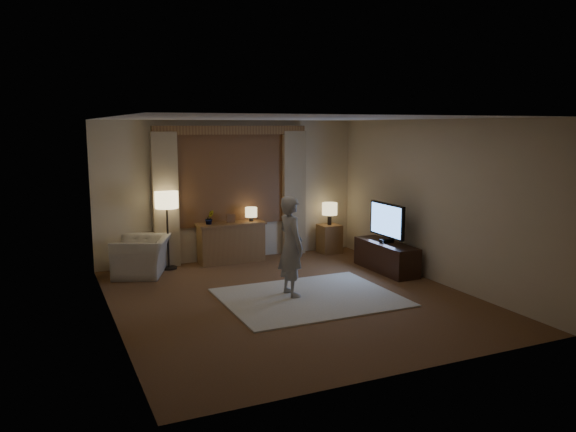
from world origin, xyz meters
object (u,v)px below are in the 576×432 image
sideboard (231,243)px  armchair (142,256)px  side_table (329,239)px  tv_stand (386,257)px  person (291,246)px

sideboard → armchair: (-1.66, -0.25, -0.03)m
side_table → armchair: bearing=-177.0°
tv_stand → armchair: bearing=159.3°
sideboard → person: 2.42m
side_table → tv_stand: bearing=-82.6°
sideboard → side_table: bearing=-1.4°
tv_stand → person: person is taller
armchair → tv_stand: 4.18m
sideboard → armchair: size_ratio=1.21×
sideboard → armchair: bearing=-171.6°
sideboard → tv_stand: sideboard is taller
sideboard → person: size_ratio=0.81×
person → armchair: bearing=37.6°
armchair → side_table: bearing=114.2°
tv_stand → sideboard: bearing=142.5°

